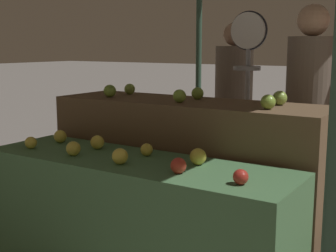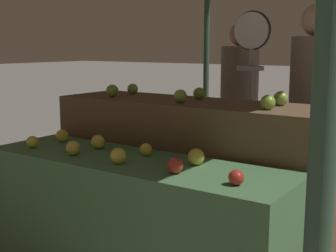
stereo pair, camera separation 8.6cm
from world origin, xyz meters
TOP-DOWN VIEW (x-y plane):
  - display_counter_front at (0.00, 0.00)m, footprint 1.85×0.55m
  - display_counter_back at (0.00, 0.60)m, footprint 1.85×0.55m
  - apple_front_0 at (-0.70, -0.11)m, footprint 0.07×0.07m
  - apple_front_1 at (-0.35, -0.11)m, footprint 0.08×0.08m
  - apple_front_2 at (-0.00, -0.12)m, footprint 0.09×0.09m
  - apple_front_3 at (0.36, -0.10)m, footprint 0.08×0.08m
  - apple_front_4 at (0.69, -0.11)m, footprint 0.07×0.07m
  - apple_front_5 at (-0.68, 0.11)m, footprint 0.08×0.08m
  - apple_front_6 at (-0.35, 0.10)m, footprint 0.08×0.08m
  - apple_front_7 at (0.01, 0.12)m, footprint 0.07×0.07m
  - apple_front_8 at (0.36, 0.10)m, footprint 0.09×0.09m
  - apple_back_0 at (-0.58, 0.50)m, footprint 0.09×0.09m
  - apple_back_1 at (-0.00, 0.49)m, footprint 0.08×0.08m
  - apple_back_2 at (0.59, 0.49)m, footprint 0.08×0.08m
  - apple_back_3 at (-0.57, 0.71)m, footprint 0.08×0.08m
  - apple_back_4 at (0.01, 0.70)m, footprint 0.08×0.08m
  - apple_back_5 at (0.58, 0.70)m, footprint 0.09×0.09m
  - produce_scale at (0.14, 1.23)m, footprint 0.29×0.20m
  - person_vendor_at_scale at (0.58, 1.32)m, footprint 0.40×0.40m
  - person_customer_left at (-0.32, 1.98)m, footprint 0.44×0.44m

SIDE VIEW (x-z plane):
  - display_counter_front at x=0.00m, z-range 0.00..0.78m
  - display_counter_back at x=0.00m, z-range 0.00..1.05m
  - apple_front_4 at x=0.69m, z-range 0.78..0.85m
  - apple_front_7 at x=0.01m, z-range 0.78..0.85m
  - apple_front_0 at x=-0.70m, z-range 0.78..0.86m
  - apple_front_3 at x=0.36m, z-range 0.78..0.86m
  - apple_front_5 at x=-0.68m, z-range 0.78..0.86m
  - apple_front_1 at x=-0.35m, z-range 0.78..0.87m
  - apple_front_6 at x=-0.35m, z-range 0.78..0.87m
  - apple_front_2 at x=0.00m, z-range 0.78..0.87m
  - apple_front_8 at x=0.36m, z-range 0.78..0.87m
  - person_customer_left at x=-0.32m, z-range 0.12..1.74m
  - person_vendor_at_scale at x=0.58m, z-range 0.14..1.83m
  - apple_back_3 at x=-0.57m, z-range 1.05..1.13m
  - apple_back_4 at x=0.01m, z-range 1.05..1.13m
  - apple_back_1 at x=0.00m, z-range 1.05..1.14m
  - apple_back_2 at x=0.59m, z-range 1.05..1.14m
  - apple_back_0 at x=-0.58m, z-range 1.05..1.14m
  - apple_back_5 at x=0.58m, z-range 1.05..1.14m
  - produce_scale at x=0.14m, z-range 0.38..2.04m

